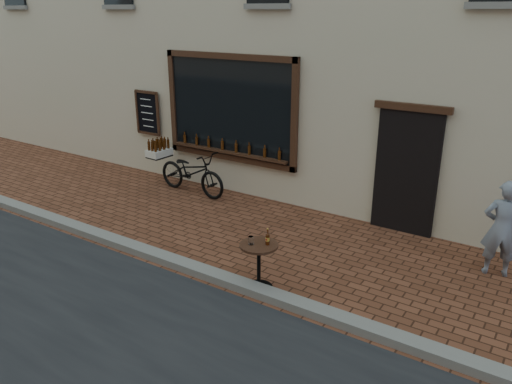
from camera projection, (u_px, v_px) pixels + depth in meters
The scene contains 5 objects.
ground at pixel (198, 282), 7.38m from camera, with size 90.00×90.00×0.00m, color #542C1B.
kerb at pixel (207, 273), 7.51m from camera, with size 90.00×0.25×0.12m, color slate.
cargo_bicycle at pixel (190, 171), 10.83m from camera, with size 2.14×0.76×1.03m.
bistro_table at pixel (259, 257), 7.05m from camera, with size 0.55×0.55×0.94m.
pedestrian at pixel (502, 229), 7.37m from camera, with size 0.54×0.36×1.49m, color slate.
Camera 1 is at (4.27, -4.94, 3.79)m, focal length 35.00 mm.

